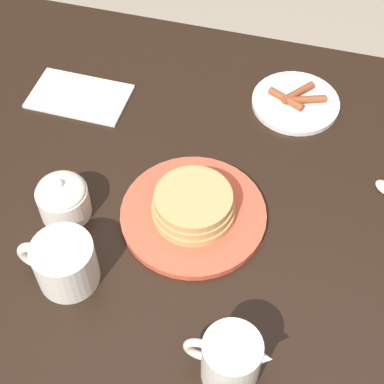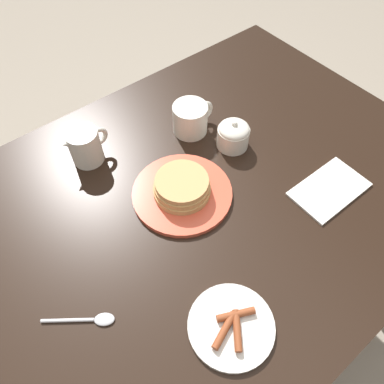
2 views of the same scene
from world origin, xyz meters
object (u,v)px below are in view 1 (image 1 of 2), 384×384
Objects in this scene: side_plate_bacon at (296,102)px; creamer_pitcher at (231,360)px; coffee_mug at (63,263)px; sugar_bowl at (63,198)px; pancake_plate at (193,209)px; napkin at (80,96)px.

side_plate_bacon is 0.54m from creamer_pitcher.
coffee_mug is 1.02× the size of creamer_pitcher.
creamer_pitcher is at bearing 148.92° from sugar_bowl.
pancake_plate is 0.32m from side_plate_bacon.
side_plate_bacon is at bearing -167.17° from napkin.
sugar_bowl is (0.20, 0.05, 0.02)m from pancake_plate.
creamer_pitcher reaches higher than sugar_bowl.
pancake_plate is at bearing -134.31° from coffee_mug.
sugar_bowl is at bearing 12.74° from pancake_plate.
pancake_plate reaches higher than side_plate_bacon.
pancake_plate is 0.35m from napkin.
side_plate_bacon is 0.89× the size of napkin.
coffee_mug is at bearing -16.61° from creamer_pitcher.
coffee_mug and sugar_bowl have the same top height.
coffee_mug is 0.28m from creamer_pitcher.
creamer_pitcher is at bearing 116.03° from pancake_plate.
creamer_pitcher is 1.45× the size of sugar_bowl.
napkin is at bearing 12.83° from side_plate_bacon.
creamer_pitcher is 0.64× the size of napkin.
pancake_plate is 1.98× the size of creamer_pitcher.
coffee_mug is at bearing 59.38° from side_plate_bacon.
coffee_mug is at bearing 109.42° from napkin.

